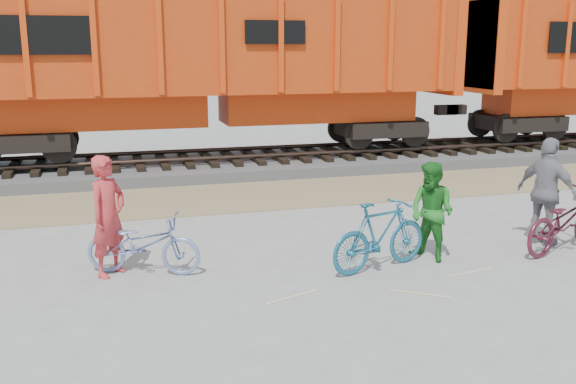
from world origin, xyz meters
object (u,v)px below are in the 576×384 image
(bicycle_maroon, at_px, (565,221))
(person_woman, at_px, (547,192))
(bicycle_blue, at_px, (143,244))
(person_man, at_px, (432,212))
(bicycle_teal, at_px, (380,235))
(person_solo, at_px, (108,216))
(hopper_car_center, at_px, (212,64))

(bicycle_maroon, height_order, person_woman, person_woman)
(bicycle_blue, bearing_deg, bicycle_maroon, -74.68)
(bicycle_blue, xyz_separation_m, person_man, (4.63, -0.63, 0.35))
(bicycle_teal, bearing_deg, person_solo, 60.13)
(bicycle_blue, bearing_deg, hopper_car_center, 5.11)
(bicycle_blue, bearing_deg, person_woman, -71.52)
(bicycle_maroon, distance_m, person_man, 2.48)
(bicycle_teal, relative_size, person_woman, 0.97)
(hopper_car_center, bearing_deg, person_solo, -110.26)
(bicycle_blue, xyz_separation_m, bicycle_teal, (3.63, -0.83, 0.09))
(bicycle_teal, height_order, person_solo, person_solo)
(bicycle_blue, height_order, person_man, person_man)
(bicycle_blue, relative_size, person_solo, 0.96)
(person_man, bearing_deg, person_solo, -124.96)
(person_solo, relative_size, person_woman, 0.97)
(bicycle_teal, height_order, person_man, person_man)
(person_solo, bearing_deg, hopper_car_center, 21.39)
(hopper_car_center, height_order, bicycle_blue, hopper_car_center)
(hopper_car_center, xyz_separation_m, bicycle_teal, (1.13, -9.05, -2.44))
(hopper_car_center, xyz_separation_m, person_solo, (-3.00, -8.12, -2.06))
(hopper_car_center, height_order, bicycle_maroon, hopper_car_center)
(bicycle_maroon, bearing_deg, person_woman, -5.26)
(bicycle_maroon, distance_m, person_solo, 7.65)
(bicycle_maroon, xyz_separation_m, person_woman, (-0.10, 0.40, 0.43))
(person_man, distance_m, person_woman, 2.37)
(person_woman, bearing_deg, person_man, 73.96)
(person_man, bearing_deg, bicycle_maroon, 58.49)
(bicycle_blue, bearing_deg, person_man, -75.75)
(hopper_car_center, height_order, person_solo, hopper_car_center)
(bicycle_blue, relative_size, bicycle_maroon, 0.88)
(bicycle_teal, bearing_deg, bicycle_blue, 59.94)
(bicycle_teal, height_order, bicycle_maroon, bicycle_teal)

